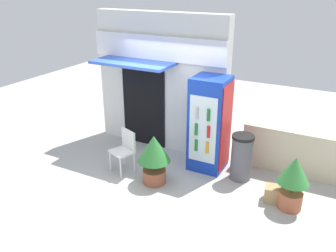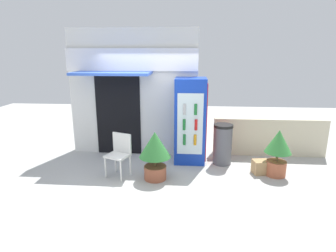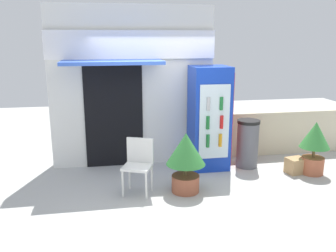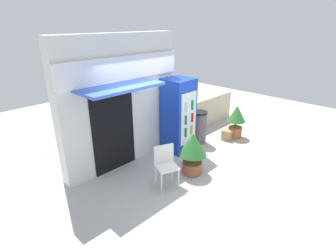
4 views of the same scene
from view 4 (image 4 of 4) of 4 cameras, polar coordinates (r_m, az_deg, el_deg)
The scene contains 9 objects.
ground at distance 6.18m, azimuth 3.10°, elevation -10.60°, with size 16.00×16.00×0.00m, color #B2B2AD.
storefront_building at distance 6.25m, azimuth -10.11°, elevation 5.33°, with size 3.14×1.12×3.07m.
drink_cooler at distance 6.97m, azimuth 2.32°, elevation 2.30°, with size 0.72×0.74×1.96m.
plastic_chair at distance 5.61m, azimuth -0.55°, elevation -7.91°, with size 0.55×0.53×0.89m.
potted_plant_near_shop at distance 6.00m, azimuth 5.36°, elevation -5.02°, with size 0.64×0.64×1.00m.
potted_plant_curbside at distance 8.13m, azimuth 14.52°, elevation 1.56°, with size 0.54×0.54×0.99m.
trash_bin at distance 7.62m, azimuth 6.72°, elevation -0.19°, with size 0.44×0.44×0.94m.
stone_boundary_wall at distance 8.92m, azimuth 8.08°, elevation 3.02°, with size 2.74×0.21×0.93m, color beige.
cardboard_box at distance 8.09m, azimuth 12.72°, elevation -1.76°, with size 0.33×0.27×0.29m, color tan.
Camera 4 is at (-3.97, -3.38, 3.31)m, focal length 28.22 mm.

